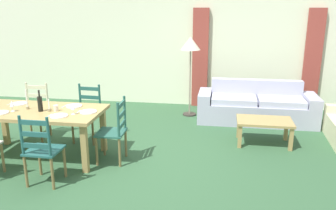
{
  "coord_description": "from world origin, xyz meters",
  "views": [
    {
      "loc": [
        1.34,
        -4.56,
        2.22
      ],
      "look_at": [
        0.54,
        0.51,
        0.75
      ],
      "focal_mm": 36.79,
      "sensor_mm": 36.0,
      "label": 1
    }
  ],
  "objects": [
    {
      "name": "ground_plane",
      "position": [
        0.0,
        0.0,
        -0.01
      ],
      "size": [
        9.6,
        9.6,
        0.02
      ],
      "primitive_type": "cube",
      "color": "#2E5434"
    },
    {
      "name": "wall_far",
      "position": [
        0.0,
        3.3,
        1.35
      ],
      "size": [
        9.6,
        0.16,
        2.7
      ],
      "primitive_type": "cube",
      "color": "beige",
      "rests_on": "ground_plane"
    },
    {
      "name": "curtain_panel_left",
      "position": [
        0.85,
        3.16,
        1.1
      ],
      "size": [
        0.35,
        0.08,
        2.2
      ],
      "primitive_type": "cube",
      "color": "#943C32",
      "rests_on": "ground_plane"
    },
    {
      "name": "curtain_panel_right",
      "position": [
        3.25,
        3.16,
        1.1
      ],
      "size": [
        0.35,
        0.08,
        2.2
      ],
      "primitive_type": "cube",
      "color": "#943C32",
      "rests_on": "ground_plane"
    },
    {
      "name": "dining_table",
      "position": [
        -1.32,
        -0.05,
        0.66
      ],
      "size": [
        1.9,
        0.96,
        0.75
      ],
      "color": "#A1874E",
      "rests_on": "ground_plane"
    },
    {
      "name": "dining_chair_near_right",
      "position": [
        -0.87,
        -0.84,
        0.48
      ],
      "size": [
        0.42,
        0.4,
        0.96
      ],
      "color": "#205450",
      "rests_on": "ground_plane"
    },
    {
      "name": "dining_chair_far_left",
      "position": [
        -1.81,
        0.69,
        0.48
      ],
      "size": [
        0.44,
        0.42,
        0.96
      ],
      "color": "beige",
      "rests_on": "ground_plane"
    },
    {
      "name": "dining_chair_far_right",
      "position": [
        -0.88,
        0.72,
        0.48
      ],
      "size": [
        0.44,
        0.42,
        0.96
      ],
      "color": "#215549",
      "rests_on": "ground_plane"
    },
    {
      "name": "dining_chair_head_east",
      "position": [
        -0.17,
        -0.03,
        0.48
      ],
      "size": [
        0.41,
        0.43,
        0.96
      ],
      "color": "#25574A",
      "rests_on": "ground_plane"
    },
    {
      "name": "dinner_plate_near_left",
      "position": [
        -1.77,
        -0.3,
        0.76
      ],
      "size": [
        0.24,
        0.24,
        0.02
      ],
      "primitive_type": "cylinder",
      "color": "white",
      "rests_on": "dining_table"
    },
    {
      "name": "dinner_plate_near_right",
      "position": [
        -0.87,
        -0.3,
        0.76
      ],
      "size": [
        0.24,
        0.24,
        0.02
      ],
      "primitive_type": "cylinder",
      "color": "white",
      "rests_on": "dining_table"
    },
    {
      "name": "fork_near_right",
      "position": [
        -1.02,
        -0.3,
        0.75
      ],
      "size": [
        0.03,
        0.17,
        0.01
      ],
      "primitive_type": "cube",
      "rotation": [
        0.0,
        0.0,
        -0.06
      ],
      "color": "silver",
      "rests_on": "dining_table"
    },
    {
      "name": "dinner_plate_far_left",
      "position": [
        -1.77,
        0.2,
        0.76
      ],
      "size": [
        0.24,
        0.24,
        0.02
      ],
      "primitive_type": "cylinder",
      "color": "white",
      "rests_on": "dining_table"
    },
    {
      "name": "fork_far_left",
      "position": [
        -1.92,
        0.2,
        0.75
      ],
      "size": [
        0.03,
        0.17,
        0.01
      ],
      "primitive_type": "cube",
      "rotation": [
        0.0,
        0.0,
        -0.09
      ],
      "color": "silver",
      "rests_on": "dining_table"
    },
    {
      "name": "dinner_plate_far_right",
      "position": [
        -0.87,
        0.2,
        0.76
      ],
      "size": [
        0.24,
        0.24,
        0.02
      ],
      "primitive_type": "cylinder",
      "color": "white",
      "rests_on": "dining_table"
    },
    {
      "name": "fork_far_right",
      "position": [
        -1.02,
        0.2,
        0.75
      ],
      "size": [
        0.03,
        0.17,
        0.01
      ],
      "primitive_type": "cube",
      "rotation": [
        0.0,
        0.0,
        -0.09
      ],
      "color": "silver",
      "rests_on": "dining_table"
    },
    {
      "name": "dinner_plate_head_east",
      "position": [
        -0.54,
        -0.05,
        0.76
      ],
      "size": [
        0.24,
        0.24,
        0.02
      ],
      "primitive_type": "cylinder",
      "color": "white",
      "rests_on": "dining_table"
    },
    {
      "name": "fork_head_east",
      "position": [
        -0.69,
        -0.05,
        0.75
      ],
      "size": [
        0.03,
        0.17,
        0.01
      ],
      "primitive_type": "cube",
      "rotation": [
        0.0,
        0.0,
        0.06
      ],
      "color": "silver",
      "rests_on": "dining_table"
    },
    {
      "name": "wine_bottle",
      "position": [
        -1.25,
        -0.11,
        0.87
      ],
      "size": [
        0.07,
        0.07,
        0.32
      ],
      "color": "black",
      "rests_on": "dining_table"
    },
    {
      "name": "wine_glass_near_left",
      "position": [
        -1.65,
        -0.18,
        0.86
      ],
      "size": [
        0.06,
        0.06,
        0.16
      ],
      "color": "white",
      "rests_on": "dining_table"
    },
    {
      "name": "wine_glass_near_right",
      "position": [
        -0.71,
        -0.18,
        0.86
      ],
      "size": [
        0.06,
        0.06,
        0.16
      ],
      "color": "white",
      "rests_on": "dining_table"
    },
    {
      "name": "coffee_cup_primary",
      "position": [
        -1.03,
        -0.06,
        0.8
      ],
      "size": [
        0.07,
        0.07,
        0.09
      ],
      "primitive_type": "cylinder",
      "color": "beige",
      "rests_on": "dining_table"
    },
    {
      "name": "candle_tall",
      "position": [
        -1.5,
        -0.03,
        0.84
      ],
      "size": [
        0.05,
        0.05,
        0.3
      ],
      "color": "#998C66",
      "rests_on": "dining_table"
    },
    {
      "name": "candle_short",
      "position": [
        -1.12,
        -0.09,
        0.8
      ],
      "size": [
        0.05,
        0.05,
        0.18
      ],
      "color": "#998C66",
      "rests_on": "dining_table"
    },
    {
      "name": "couch",
      "position": [
        2.05,
        2.23,
        0.29
      ],
      "size": [
        2.28,
        0.81,
        0.8
      ],
      "color": "#A5A7BB",
      "rests_on": "ground_plane"
    },
    {
      "name": "coffee_table",
      "position": [
        2.08,
        1.01,
        0.36
      ],
      "size": [
        0.9,
        0.56,
        0.42
      ],
      "color": "#A1874E",
      "rests_on": "ground_plane"
    },
    {
      "name": "standing_lamp",
      "position": [
        0.7,
        2.41,
        1.41
      ],
      "size": [
        0.4,
        0.4,
        1.64
      ],
      "color": "#332D28",
      "rests_on": "ground_plane"
    }
  ]
}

